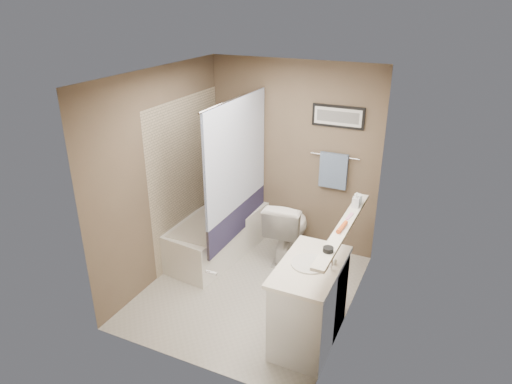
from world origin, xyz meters
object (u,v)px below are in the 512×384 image
at_px(toilet, 288,228).
at_px(soap_bottle, 356,200).
at_px(bathtub, 216,235).
at_px(candle_bowl_near, 328,249).
at_px(vanity, 309,305).
at_px(hair_brush_front, 342,227).
at_px(glass_jar, 358,199).

bearing_deg(toilet, soap_bottle, 144.41).
distance_m(bathtub, candle_bowl_near, 2.33).
xyz_separation_m(bathtub, candle_bowl_near, (1.79, -1.21, 0.89)).
bearing_deg(toilet, candle_bowl_near, 116.46).
height_order(vanity, soap_bottle, soap_bottle).
bearing_deg(hair_brush_front, soap_bottle, 90.00).
height_order(toilet, glass_jar, glass_jar).
relative_size(bathtub, glass_jar, 15.00).
distance_m(bathtub, soap_bottle, 2.03).
height_order(hair_brush_front, soap_bottle, soap_bottle).
height_order(bathtub, candle_bowl_near, candle_bowl_near).
xyz_separation_m(bathtub, vanity, (1.60, -1.05, 0.15)).
bearing_deg(soap_bottle, hair_brush_front, -90.00).
distance_m(bathtub, toilet, 0.93).
relative_size(candle_bowl_near, glass_jar, 0.90).
bearing_deg(glass_jar, soap_bottle, -90.00).
bearing_deg(toilet, glass_jar, 148.79).
xyz_separation_m(hair_brush_front, glass_jar, (0.00, 0.61, 0.03)).
xyz_separation_m(toilet, soap_bottle, (0.92, -0.54, 0.79)).
bearing_deg(vanity, glass_jar, 78.07).
bearing_deg(candle_bowl_near, glass_jar, 90.00).
relative_size(bathtub, vanity, 1.67).
relative_size(bathtub, hair_brush_front, 6.82).
distance_m(vanity, hair_brush_front, 0.81).
height_order(toilet, candle_bowl_near, candle_bowl_near).
height_order(candle_bowl_near, soap_bottle, soap_bottle).
bearing_deg(toilet, bathtub, 13.20).
distance_m(glass_jar, soap_bottle, 0.09).
relative_size(vanity, glass_jar, 9.00).
relative_size(toilet, vanity, 0.90).
xyz_separation_m(candle_bowl_near, hair_brush_front, (0.00, 0.44, 0.00)).
distance_m(toilet, glass_jar, 1.27).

